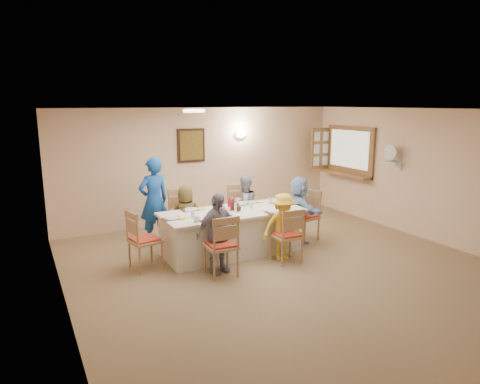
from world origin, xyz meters
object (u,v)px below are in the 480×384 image
chair_back_left (184,218)px  caregiver (154,201)px  chair_front_right (287,235)px  chair_right_end (305,216)px  chair_back_right (241,211)px  diner_back_right (244,207)px  dining_table (232,232)px  chair_front_left (221,245)px  diner_right_end (299,209)px  serving_hatch (350,151)px  diner_front_left (217,233)px  diner_front_right (283,227)px  diner_back_left (186,216)px  desk_fan (392,155)px  chair_left_end (145,239)px  condiment_ketchup (230,203)px

chair_back_left → caregiver: caregiver is taller
chair_front_right → chair_right_end: (0.95, 0.80, 0.01)m
chair_back_left → chair_right_end: size_ratio=1.07×
chair_back_right → chair_front_right: size_ratio=1.08×
diner_back_right → chair_back_left: bearing=-14.5°
dining_table → chair_front_left: bearing=-126.9°
dining_table → diner_right_end: (1.42, 0.00, 0.25)m
chair_right_end → diner_right_end: (-0.13, 0.00, 0.15)m
chair_back_left → chair_back_right: chair_back_left is taller
serving_hatch → chair_back_left: 4.36m
diner_front_left → diner_front_right: (1.20, 0.00, -0.07)m
diner_back_left → chair_right_end: bearing=171.1°
desk_fan → chair_left_end: 5.19m
chair_front_left → diner_back_left: 1.48m
chair_front_right → diner_back_right: diner_back_right is taller
diner_right_end → condiment_ketchup: (-1.44, 0.04, 0.26)m
chair_right_end → diner_front_right: diner_front_right is taller
desk_fan → diner_front_left: 4.25m
chair_left_end → caregiver: 1.30m
serving_hatch → diner_right_end: (-2.21, -1.13, -0.87)m
diner_back_right → chair_left_end: bearing=8.8°
diner_back_right → caregiver: size_ratio=0.76×
dining_table → chair_front_right: (0.60, -0.80, 0.09)m
chair_left_end → diner_right_end: size_ratio=0.77×
serving_hatch → chair_front_left: bearing=-155.4°
diner_back_right → chair_front_left: bearing=42.2°
condiment_ketchup → diner_front_left: bearing=-128.5°
dining_table → chair_front_right: bearing=-53.1°
chair_back_left → diner_front_left: 1.48m
chair_back_left → chair_left_end: bearing=-138.0°
chair_back_left → chair_front_left: chair_back_left is taller
diner_back_left → diner_front_left: diner_front_left is taller
diner_back_left → diner_back_right: 1.20m
chair_back_left → dining_table: bearing=-51.3°
dining_table → serving_hatch: bearing=17.3°
chair_back_right → caregiver: size_ratio=0.62×
desk_fan → diner_back_right: bearing=162.9°
serving_hatch → desk_fan: serving_hatch is taller
desk_fan → diner_back_right: (-2.92, 0.90, -0.93)m
serving_hatch → caregiver: 4.73m
condiment_ketchup → diner_back_left: bearing=132.1°
chair_back_left → diner_front_left: size_ratio=0.81×
chair_back_right → diner_front_right: bearing=-82.2°
diner_front_left → caregiver: (-0.45, 1.83, 0.18)m
chair_front_left → condiment_ketchup: condiment_ketchup is taller
diner_back_right → serving_hatch: bearing=179.8°
chair_front_right → diner_front_right: bearing=-87.4°
chair_front_right → condiment_ketchup: size_ratio=3.63×
diner_front_left → chair_front_right: bearing=-15.7°
chair_back_left → diner_right_end: 2.18m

